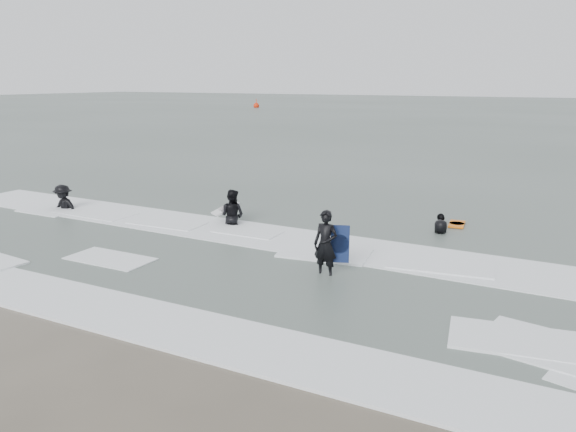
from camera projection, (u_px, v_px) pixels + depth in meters
The scene contains 10 objects.
ground at pixel (178, 314), 12.07m from camera, with size 320.00×320.00×0.00m, color brown.
sea at pixel (536, 114), 80.45m from camera, with size 320.00×320.00×0.00m, color #47544C.
surfer_centre at pixel (325, 277), 14.34m from camera, with size 0.64×0.42×1.76m, color black.
surfer_wading at pixel (233, 226), 19.28m from camera, with size 0.90×0.70×1.84m, color black.
surfer_breaker at pixel (64, 211), 21.50m from camera, with size 1.21×0.70×1.87m, color black.
surfer_right_near at pixel (441, 226), 19.26m from camera, with size 0.94×0.39×1.61m, color black.
surfer_right_far at pixel (440, 235), 18.21m from camera, with size 0.81×0.53×1.65m, color black.
surf_foam at pixel (265, 264), 15.23m from camera, with size 30.03×9.06×0.09m.
bodyboards at pixel (340, 223), 17.67m from camera, with size 7.96×7.06×1.25m.
buoy at pixel (256, 106), 97.92m from camera, with size 1.00×1.00×1.65m.
Camera 1 is at (7.42, -8.75, 4.92)m, focal length 35.00 mm.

